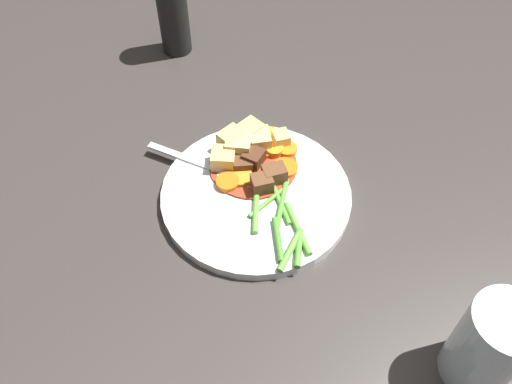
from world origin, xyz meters
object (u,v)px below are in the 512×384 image
carrot_slice_6 (275,151)px  potato_chunk_3 (260,140)px  meat_chunk_0 (274,175)px  meat_chunk_1 (245,163)px  meat_chunk_2 (254,158)px  carrot_slice_7 (228,182)px  carrot_slice_3 (241,177)px  carrot_slice_4 (264,152)px  water_glass (490,346)px  potato_chunk_2 (281,140)px  potato_chunk_5 (228,142)px  carrot_slice_5 (285,168)px  carrot_slice_1 (287,149)px  dinner_plate (256,195)px  pepper_mill (172,8)px  potato_chunk_4 (223,159)px  carrot_slice_2 (230,154)px  potato_chunk_1 (239,146)px  fork (207,166)px  meat_chunk_3 (263,186)px  potato_chunk_0 (250,133)px  carrot_slice_0 (268,138)px

carrot_slice_6 → potato_chunk_3: size_ratio=0.72×
meat_chunk_0 → meat_chunk_1: 0.05m
meat_chunk_2 → carrot_slice_7: bearing=114.2°
carrot_slice_3 → carrot_slice_4: bearing=-57.6°
potato_chunk_3 → meat_chunk_2: size_ratio=1.22×
water_glass → potato_chunk_2: bearing=8.5°
potato_chunk_5 → carrot_slice_5: bearing=-139.7°
carrot_slice_1 → potato_chunk_3: potato_chunk_3 is taller
dinner_plate → pepper_mill: (0.36, -0.01, 0.07)m
dinner_plate → carrot_slice_3: bearing=19.8°
potato_chunk_4 → meat_chunk_1: (-0.02, -0.03, -0.00)m
carrot_slice_6 → water_glass: 0.37m
carrot_slice_4 → dinner_plate: bearing=147.2°
carrot_slice_2 → potato_chunk_3: size_ratio=0.85×
potato_chunk_1 → potato_chunk_3: 0.03m
meat_chunk_1 → fork: bearing=64.5°
meat_chunk_1 → meat_chunk_3: 0.05m
potato_chunk_0 → potato_chunk_4: 0.06m
meat_chunk_2 → meat_chunk_1: bearing=99.0°
potato_chunk_1 → potato_chunk_5: size_ratio=1.04×
fork → potato_chunk_5: bearing=-65.1°
carrot_slice_0 → carrot_slice_6: same height
dinner_plate → potato_chunk_2: size_ratio=10.70×
carrot_slice_2 → potato_chunk_0: 0.04m
meat_chunk_2 → fork: 0.07m
potato_chunk_0 → pepper_mill: bearing=5.1°
carrot_slice_0 → potato_chunk_5: size_ratio=1.03×
potato_chunk_1 → potato_chunk_2: size_ratio=1.46×
carrot_slice_6 → pepper_mill: 0.31m
carrot_slice_1 → carrot_slice_6: size_ratio=1.17×
potato_chunk_2 → potato_chunk_4: size_ratio=0.74×
pepper_mill → meat_chunk_1: bearing=179.5°
potato_chunk_0 → meat_chunk_1: size_ratio=1.28×
potato_chunk_5 → water_glass: 0.41m
dinner_plate → carrot_slice_3: (0.03, 0.01, 0.01)m
carrot_slice_5 → fork: carrot_slice_5 is taller
potato_chunk_3 → meat_chunk_0: bearing=173.4°
potato_chunk_2 → potato_chunk_3: potato_chunk_3 is taller
potato_chunk_2 → meat_chunk_1: (-0.02, 0.06, -0.00)m
potato_chunk_4 → meat_chunk_1: 0.03m
water_glass → carrot_slice_4: bearing=12.8°
carrot_slice_6 → carrot_slice_0: bearing=-4.3°
carrot_slice_7 → potato_chunk_4: potato_chunk_4 is taller
potato_chunk_1 → carrot_slice_7: bearing=142.9°
potato_chunk_4 → fork: potato_chunk_4 is taller
carrot_slice_7 → water_glass: 0.37m
carrot_slice_7 → fork: (0.04, 0.01, -0.00)m
carrot_slice_2 → meat_chunk_1: size_ratio=1.07×
carrot_slice_6 → potato_chunk_1: bearing=67.2°
potato_chunk_3 → potato_chunk_0: bearing=24.9°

